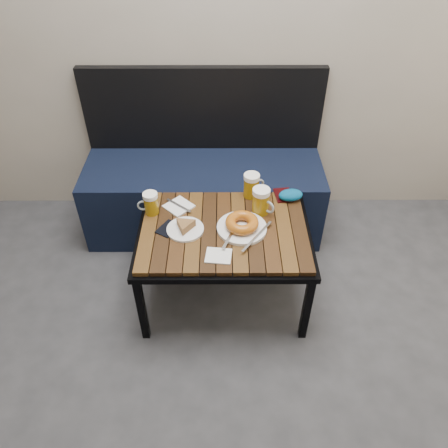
{
  "coord_description": "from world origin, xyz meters",
  "views": [
    {
      "loc": [
        0.02,
        -0.4,
        1.87
      ],
      "look_at": [
        0.03,
        1.17,
        0.5
      ],
      "focal_mm": 35.0,
      "sensor_mm": 36.0,
      "label": 1
    }
  ],
  "objects_px": {
    "beer_mug_right": "(261,201)",
    "plate_pie": "(185,227)",
    "beer_mug_centre": "(252,185)",
    "bench": "(204,189)",
    "knit_pouch": "(291,195)",
    "passport_burgundy": "(283,195)",
    "cafe_table": "(224,235)",
    "beer_mug_left": "(151,203)",
    "plate_bagel": "(242,225)",
    "passport_navy": "(168,229)"
  },
  "relations": [
    {
      "from": "beer_mug_left",
      "to": "bench",
      "type": "bearing_deg",
      "value": -123.45
    },
    {
      "from": "bench",
      "to": "passport_burgundy",
      "type": "height_order",
      "value": "bench"
    },
    {
      "from": "bench",
      "to": "knit_pouch",
      "type": "relative_size",
      "value": 11.07
    },
    {
      "from": "beer_mug_right",
      "to": "knit_pouch",
      "type": "xyz_separation_m",
      "value": [
        0.16,
        0.1,
        -0.04
      ]
    },
    {
      "from": "beer_mug_centre",
      "to": "passport_burgundy",
      "type": "bearing_deg",
      "value": -30.12
    },
    {
      "from": "bench",
      "to": "passport_navy",
      "type": "height_order",
      "value": "bench"
    },
    {
      "from": "plate_pie",
      "to": "plate_bagel",
      "type": "relative_size",
      "value": 0.61
    },
    {
      "from": "beer_mug_centre",
      "to": "passport_burgundy",
      "type": "xyz_separation_m",
      "value": [
        0.17,
        -0.0,
        -0.06
      ]
    },
    {
      "from": "beer_mug_centre",
      "to": "passport_burgundy",
      "type": "height_order",
      "value": "beer_mug_centre"
    },
    {
      "from": "knit_pouch",
      "to": "beer_mug_centre",
      "type": "bearing_deg",
      "value": 170.56
    },
    {
      "from": "bench",
      "to": "plate_pie",
      "type": "xyz_separation_m",
      "value": [
        -0.07,
        -0.6,
        0.22
      ]
    },
    {
      "from": "bench",
      "to": "beer_mug_left",
      "type": "relative_size",
      "value": 11.91
    },
    {
      "from": "beer_mug_centre",
      "to": "passport_burgundy",
      "type": "relative_size",
      "value": 1.08
    },
    {
      "from": "bench",
      "to": "cafe_table",
      "type": "xyz_separation_m",
      "value": [
        0.12,
        -0.59,
        0.16
      ]
    },
    {
      "from": "beer_mug_left",
      "to": "plate_bagel",
      "type": "distance_m",
      "value": 0.47
    },
    {
      "from": "beer_mug_left",
      "to": "knit_pouch",
      "type": "xyz_separation_m",
      "value": [
        0.71,
        0.11,
        -0.03
      ]
    },
    {
      "from": "passport_burgundy",
      "to": "bench",
      "type": "bearing_deg",
      "value": 135.51
    },
    {
      "from": "plate_pie",
      "to": "passport_burgundy",
      "type": "xyz_separation_m",
      "value": [
        0.5,
        0.27,
        -0.02
      ]
    },
    {
      "from": "beer_mug_centre",
      "to": "knit_pouch",
      "type": "height_order",
      "value": "beer_mug_centre"
    },
    {
      "from": "cafe_table",
      "to": "plate_bagel",
      "type": "distance_m",
      "value": 0.11
    },
    {
      "from": "bench",
      "to": "beer_mug_right",
      "type": "height_order",
      "value": "bench"
    },
    {
      "from": "cafe_table",
      "to": "beer_mug_left",
      "type": "relative_size",
      "value": 7.15
    },
    {
      "from": "bench",
      "to": "beer_mug_centre",
      "type": "relative_size",
      "value": 10.6
    },
    {
      "from": "beer_mug_centre",
      "to": "passport_navy",
      "type": "relative_size",
      "value": 1.19
    },
    {
      "from": "bench",
      "to": "plate_pie",
      "type": "bearing_deg",
      "value": -96.21
    },
    {
      "from": "bench",
      "to": "passport_burgundy",
      "type": "distance_m",
      "value": 0.58
    },
    {
      "from": "plate_pie",
      "to": "knit_pouch",
      "type": "relative_size",
      "value": 1.41
    },
    {
      "from": "beer_mug_centre",
      "to": "plate_pie",
      "type": "relative_size",
      "value": 0.74
    },
    {
      "from": "knit_pouch",
      "to": "bench",
      "type": "bearing_deg",
      "value": 142.08
    },
    {
      "from": "cafe_table",
      "to": "beer_mug_left",
      "type": "bearing_deg",
      "value": 161.41
    },
    {
      "from": "plate_pie",
      "to": "passport_navy",
      "type": "xyz_separation_m",
      "value": [
        -0.08,
        0.01,
        -0.02
      ]
    },
    {
      "from": "knit_pouch",
      "to": "beer_mug_right",
      "type": "bearing_deg",
      "value": -147.32
    },
    {
      "from": "beer_mug_centre",
      "to": "cafe_table",
      "type": "bearing_deg",
      "value": -148.64
    },
    {
      "from": "beer_mug_left",
      "to": "beer_mug_centre",
      "type": "height_order",
      "value": "beer_mug_centre"
    },
    {
      "from": "beer_mug_centre",
      "to": "passport_navy",
      "type": "bearing_deg",
      "value": -177.04
    },
    {
      "from": "knit_pouch",
      "to": "cafe_table",
      "type": "bearing_deg",
      "value": -146.62
    },
    {
      "from": "knit_pouch",
      "to": "plate_bagel",
      "type": "bearing_deg",
      "value": -138.0
    },
    {
      "from": "bench",
      "to": "passport_burgundy",
      "type": "xyz_separation_m",
      "value": [
        0.43,
        -0.33,
        0.2
      ]
    },
    {
      "from": "beer_mug_right",
      "to": "cafe_table",
      "type": "bearing_deg",
      "value": -104.22
    },
    {
      "from": "plate_pie",
      "to": "cafe_table",
      "type": "bearing_deg",
      "value": 3.92
    },
    {
      "from": "cafe_table",
      "to": "beer_mug_left",
      "type": "xyz_separation_m",
      "value": [
        -0.36,
        0.12,
        0.1
      ]
    },
    {
      "from": "plate_pie",
      "to": "plate_bagel",
      "type": "xyz_separation_m",
      "value": [
        0.27,
        0.01,
        0.01
      ]
    },
    {
      "from": "beer_mug_left",
      "to": "plate_bagel",
      "type": "relative_size",
      "value": 0.4
    },
    {
      "from": "plate_pie",
      "to": "passport_burgundy",
      "type": "relative_size",
      "value": 1.46
    },
    {
      "from": "passport_burgundy",
      "to": "knit_pouch",
      "type": "distance_m",
      "value": 0.05
    },
    {
      "from": "bench",
      "to": "knit_pouch",
      "type": "xyz_separation_m",
      "value": [
        0.47,
        -0.36,
        0.23
      ]
    },
    {
      "from": "plate_bagel",
      "to": "knit_pouch",
      "type": "xyz_separation_m",
      "value": [
        0.26,
        0.23,
        0.0
      ]
    },
    {
      "from": "plate_pie",
      "to": "passport_navy",
      "type": "distance_m",
      "value": 0.09
    },
    {
      "from": "beer_mug_centre",
      "to": "beer_mug_right",
      "type": "distance_m",
      "value": 0.14
    },
    {
      "from": "beer_mug_right",
      "to": "plate_pie",
      "type": "xyz_separation_m",
      "value": [
        -0.37,
        -0.14,
        -0.05
      ]
    }
  ]
}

